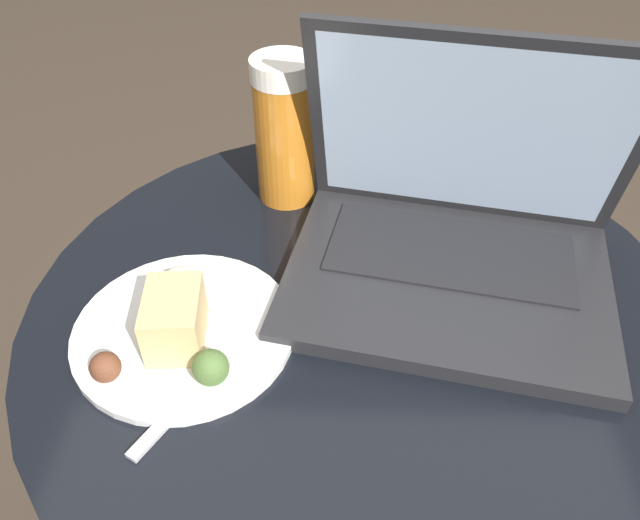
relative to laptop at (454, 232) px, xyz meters
name	(u,v)px	position (x,y,z in m)	size (l,w,h in m)	color
table	(355,384)	(-0.10, -0.06, -0.19)	(0.71, 0.71, 0.51)	#515156
laptop	(454,232)	(0.00, 0.00, 0.00)	(0.39, 0.32, 0.26)	#232326
beer_glass	(285,131)	(-0.19, 0.14, 0.04)	(0.07, 0.07, 0.18)	#C6701E
snack_plate	(180,328)	(-0.28, -0.12, -0.04)	(0.22, 0.22, 0.07)	white
fork	(202,383)	(-0.25, -0.17, -0.05)	(0.10, 0.15, 0.00)	silver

